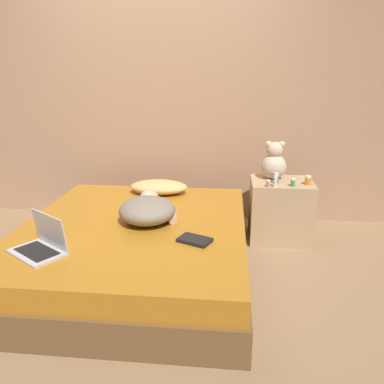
{
  "coord_description": "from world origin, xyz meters",
  "views": [
    {
      "loc": [
        0.7,
        -2.57,
        1.46
      ],
      "look_at": [
        0.41,
        0.25,
        0.58
      ],
      "focal_mm": 35.0,
      "sensor_mm": 36.0,
      "label": 1
    }
  ],
  "objects_px": {
    "person_lying": "(148,209)",
    "bottle_pink": "(268,184)",
    "teddy_bear": "(274,162)",
    "book": "(195,240)",
    "bottle_green": "(293,182)",
    "bottle_blue": "(276,178)",
    "bottle_white": "(275,182)",
    "bottle_orange": "(308,180)",
    "pillow": "(159,187)",
    "laptop": "(42,244)"
  },
  "relations": [
    {
      "from": "bottle_green",
      "to": "bottle_orange",
      "type": "bearing_deg",
      "value": 23.44
    },
    {
      "from": "bottle_white",
      "to": "bottle_orange",
      "type": "bearing_deg",
      "value": 18.41
    },
    {
      "from": "person_lying",
      "to": "bottle_green",
      "type": "height_order",
      "value": "bottle_green"
    },
    {
      "from": "person_lying",
      "to": "bottle_white",
      "type": "bearing_deg",
      "value": 15.44
    },
    {
      "from": "bottle_blue",
      "to": "bottle_white",
      "type": "relative_size",
      "value": 0.94
    },
    {
      "from": "bottle_white",
      "to": "teddy_bear",
      "type": "bearing_deg",
      "value": 87.69
    },
    {
      "from": "bottle_green",
      "to": "book",
      "type": "distance_m",
      "value": 1.16
    },
    {
      "from": "pillow",
      "to": "bottle_pink",
      "type": "height_order",
      "value": "bottle_pink"
    },
    {
      "from": "person_lying",
      "to": "bottle_blue",
      "type": "height_order",
      "value": "bottle_blue"
    },
    {
      "from": "person_lying",
      "to": "bottle_blue",
      "type": "xyz_separation_m",
      "value": [
        1.02,
        0.59,
        0.11
      ]
    },
    {
      "from": "pillow",
      "to": "laptop",
      "type": "relative_size",
      "value": 1.3
    },
    {
      "from": "teddy_bear",
      "to": "book",
      "type": "height_order",
      "value": "teddy_bear"
    },
    {
      "from": "bottle_white",
      "to": "person_lying",
      "type": "bearing_deg",
      "value": -154.85
    },
    {
      "from": "laptop",
      "to": "bottle_pink",
      "type": "distance_m",
      "value": 1.83
    },
    {
      "from": "teddy_bear",
      "to": "bottle_blue",
      "type": "height_order",
      "value": "teddy_bear"
    },
    {
      "from": "bottle_green",
      "to": "pillow",
      "type": "bearing_deg",
      "value": 171.19
    },
    {
      "from": "bottle_green",
      "to": "person_lying",
      "type": "bearing_deg",
      "value": -156.28
    },
    {
      "from": "bottle_blue",
      "to": "bottle_pink",
      "type": "height_order",
      "value": "bottle_blue"
    },
    {
      "from": "bottle_orange",
      "to": "bottle_green",
      "type": "height_order",
      "value": "bottle_orange"
    },
    {
      "from": "teddy_bear",
      "to": "bottle_green",
      "type": "xyz_separation_m",
      "value": [
        0.14,
        -0.24,
        -0.12
      ]
    },
    {
      "from": "pillow",
      "to": "bottle_green",
      "type": "height_order",
      "value": "bottle_green"
    },
    {
      "from": "person_lying",
      "to": "bottle_pink",
      "type": "distance_m",
      "value": 1.05
    },
    {
      "from": "laptop",
      "to": "bottle_orange",
      "type": "bearing_deg",
      "value": 65.68
    },
    {
      "from": "bottle_pink",
      "to": "bottle_green",
      "type": "bearing_deg",
      "value": 10.78
    },
    {
      "from": "teddy_bear",
      "to": "bottle_blue",
      "type": "distance_m",
      "value": 0.19
    },
    {
      "from": "bottle_pink",
      "to": "person_lying",
      "type": "bearing_deg",
      "value": -153.66
    },
    {
      "from": "bottle_orange",
      "to": "teddy_bear",
      "type": "bearing_deg",
      "value": 146.84
    },
    {
      "from": "pillow",
      "to": "bottle_green",
      "type": "xyz_separation_m",
      "value": [
        1.2,
        -0.19,
        0.13
      ]
    },
    {
      "from": "person_lying",
      "to": "laptop",
      "type": "relative_size",
      "value": 1.52
    },
    {
      "from": "teddy_bear",
      "to": "bottle_green",
      "type": "relative_size",
      "value": 4.95
    },
    {
      "from": "laptop",
      "to": "bottle_orange",
      "type": "relative_size",
      "value": 5.11
    },
    {
      "from": "bottle_blue",
      "to": "bottle_pink",
      "type": "distance_m",
      "value": 0.14
    },
    {
      "from": "bottle_green",
      "to": "book",
      "type": "bearing_deg",
      "value": -131.65
    },
    {
      "from": "book",
      "to": "bottle_green",
      "type": "bearing_deg",
      "value": 48.35
    },
    {
      "from": "bottle_pink",
      "to": "bottle_green",
      "type": "height_order",
      "value": "bottle_green"
    },
    {
      "from": "pillow",
      "to": "person_lying",
      "type": "distance_m",
      "value": 0.69
    },
    {
      "from": "bottle_pink",
      "to": "bottle_white",
      "type": "bearing_deg",
      "value": 2.89
    },
    {
      "from": "bottle_white",
      "to": "book",
      "type": "distance_m",
      "value": 1.04
    },
    {
      "from": "bottle_green",
      "to": "bottle_pink",
      "type": "bearing_deg",
      "value": -169.22
    },
    {
      "from": "bottle_orange",
      "to": "bottle_green",
      "type": "bearing_deg",
      "value": -156.56
    },
    {
      "from": "bottle_white",
      "to": "bottle_green",
      "type": "relative_size",
      "value": 1.4
    },
    {
      "from": "bottle_orange",
      "to": "book",
      "type": "distance_m",
      "value": 1.29
    },
    {
      "from": "laptop",
      "to": "teddy_bear",
      "type": "bearing_deg",
      "value": 74.13
    },
    {
      "from": "bottle_blue",
      "to": "bottle_orange",
      "type": "bearing_deg",
      "value": -4.33
    },
    {
      "from": "bottle_blue",
      "to": "person_lying",
      "type": "bearing_deg",
      "value": -150.11
    },
    {
      "from": "bottle_orange",
      "to": "bottle_green",
      "type": "relative_size",
      "value": 1.16
    },
    {
      "from": "laptop",
      "to": "book",
      "type": "relative_size",
      "value": 1.65
    },
    {
      "from": "bottle_blue",
      "to": "bottle_orange",
      "type": "relative_size",
      "value": 1.13
    },
    {
      "from": "bottle_pink",
      "to": "bottle_orange",
      "type": "xyz_separation_m",
      "value": [
        0.35,
        0.1,
        0.01
      ]
    },
    {
      "from": "person_lying",
      "to": "laptop",
      "type": "distance_m",
      "value": 0.81
    }
  ]
}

